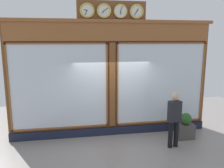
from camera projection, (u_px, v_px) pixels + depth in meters
shop_facade at (111, 78)px, 7.74m from camera, size 6.82×0.42×4.41m
pedestrian at (174, 118)px, 6.90m from camera, size 0.39×0.28×1.69m
planter_box at (185, 131)px, 7.63m from camera, size 0.56×0.36×0.49m
planter_shrub at (186, 119)px, 7.55m from camera, size 0.38×0.38×0.38m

